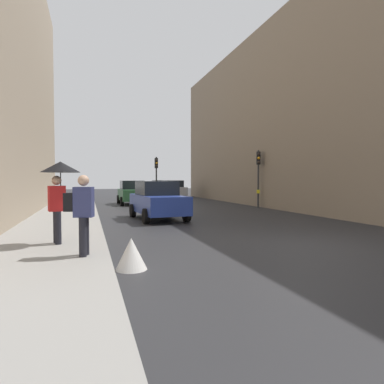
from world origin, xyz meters
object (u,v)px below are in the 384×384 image
at_px(car_green_estate, 132,192).
at_px(car_blue_van, 158,200).
at_px(pedestrian_with_grey_backpack, 82,210).
at_px(pedestrian_with_umbrella, 59,179).
at_px(car_silver_hatchback, 172,189).
at_px(warning_sign_triangle, 131,254).
at_px(traffic_light_mid_street, 258,168).
at_px(car_white_compact, 160,188).
at_px(traffic_light_far_median, 156,171).

bearing_deg(car_green_estate, car_blue_van, -90.43).
bearing_deg(pedestrian_with_grey_backpack, pedestrian_with_umbrella, 109.02).
bearing_deg(car_silver_hatchback, pedestrian_with_grey_backpack, -108.43).
bearing_deg(warning_sign_triangle, car_silver_hatchback, 74.18).
height_order(car_silver_hatchback, pedestrian_with_grey_backpack, pedestrian_with_grey_backpack).
height_order(car_green_estate, warning_sign_triangle, car_green_estate).
relative_size(traffic_light_mid_street, car_white_compact, 0.88).
distance_m(traffic_light_mid_street, traffic_light_far_median, 9.80).
bearing_deg(car_white_compact, car_blue_van, -102.20).
distance_m(traffic_light_far_median, warning_sign_triangle, 21.74).
relative_size(car_silver_hatchback, car_green_estate, 1.02).
distance_m(car_blue_van, pedestrian_with_grey_backpack, 8.17).
bearing_deg(traffic_light_far_median, car_blue_van, -101.01).
distance_m(traffic_light_mid_street, pedestrian_with_umbrella, 15.30).
distance_m(traffic_light_far_median, pedestrian_with_umbrella, 19.61).
distance_m(pedestrian_with_grey_backpack, warning_sign_triangle, 1.54).
height_order(traffic_light_far_median, car_blue_van, traffic_light_far_median).
bearing_deg(car_blue_van, car_white_compact, 77.80).
height_order(traffic_light_mid_street, car_white_compact, traffic_light_mid_street).
height_order(car_white_compact, pedestrian_with_umbrella, pedestrian_with_umbrella).
height_order(traffic_light_far_median, pedestrian_with_umbrella, traffic_light_far_median).
height_order(traffic_light_mid_street, traffic_light_far_median, traffic_light_far_median).
relative_size(car_silver_hatchback, pedestrian_with_umbrella, 2.00).
distance_m(traffic_light_far_median, car_blue_van, 13.07).
bearing_deg(traffic_light_mid_street, car_silver_hatchback, 102.32).
height_order(car_silver_hatchback, pedestrian_with_umbrella, pedestrian_with_umbrella).
xyz_separation_m(car_silver_hatchback, car_blue_van, (-4.88, -16.75, 0.00)).
bearing_deg(warning_sign_triangle, pedestrian_with_umbrella, 121.21).
distance_m(traffic_light_mid_street, car_white_compact, 18.59).
bearing_deg(traffic_light_mid_street, car_white_compact, 98.33).
distance_m(traffic_light_far_median, car_white_compact, 10.40).
xyz_separation_m(car_white_compact, warning_sign_triangle, (-7.14, -31.07, -0.55)).
bearing_deg(car_silver_hatchback, car_white_compact, 89.78).
distance_m(pedestrian_with_umbrella, pedestrian_with_grey_backpack, 1.89).
bearing_deg(car_white_compact, warning_sign_triangle, -102.95).
bearing_deg(car_green_estate, warning_sign_triangle, -97.26).
bearing_deg(pedestrian_with_grey_backpack, traffic_light_mid_street, 47.74).
distance_m(car_green_estate, car_white_compact, 13.76).
distance_m(car_green_estate, car_blue_van, 9.80).
xyz_separation_m(traffic_light_far_median, car_silver_hatchback, (2.41, 4.03, -1.71)).
relative_size(car_silver_hatchback, warning_sign_triangle, 6.57).
height_order(pedestrian_with_grey_backpack, warning_sign_triangle, pedestrian_with_grey_backpack).
distance_m(traffic_light_far_median, car_silver_hatchback, 4.99).
distance_m(traffic_light_far_median, pedestrian_with_grey_backpack, 21.06).
bearing_deg(car_silver_hatchback, car_green_estate, -124.67).
xyz_separation_m(traffic_light_mid_street, pedestrian_with_grey_backpack, (-10.79, -11.88, -1.43)).
xyz_separation_m(traffic_light_mid_street, car_blue_van, (-7.59, -4.37, -1.71)).
xyz_separation_m(car_silver_hatchback, car_green_estate, (-4.81, -6.95, 0.00)).
xyz_separation_m(car_green_estate, pedestrian_with_grey_backpack, (-3.28, -17.31, 0.29)).
bearing_deg(pedestrian_with_grey_backpack, car_silver_hatchback, 71.57).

